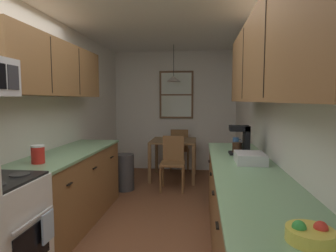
# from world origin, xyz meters

# --- Properties ---
(ground_plane) EXTENTS (12.00, 12.00, 0.00)m
(ground_plane) POSITION_xyz_m (0.00, 1.00, 0.00)
(ground_plane) COLOR brown
(wall_left) EXTENTS (0.10, 9.00, 2.55)m
(wall_left) POSITION_xyz_m (-1.35, 1.00, 1.27)
(wall_left) COLOR white
(wall_left) RESTS_ON ground
(wall_right) EXTENTS (0.10, 9.00, 2.55)m
(wall_right) POSITION_xyz_m (1.35, 1.00, 1.27)
(wall_right) COLOR white
(wall_right) RESTS_ON ground
(wall_back) EXTENTS (4.40, 0.10, 2.55)m
(wall_back) POSITION_xyz_m (0.00, 3.65, 1.27)
(wall_back) COLOR white
(wall_back) RESTS_ON ground
(ceiling_slab) EXTENTS (4.40, 9.00, 0.08)m
(ceiling_slab) POSITION_xyz_m (0.00, 1.00, 2.59)
(ceiling_slab) COLOR white
(counter_left) EXTENTS (0.64, 1.97, 0.90)m
(counter_left) POSITION_xyz_m (-1.00, 0.75, 0.45)
(counter_left) COLOR olive
(counter_left) RESTS_ON ground
(upper_cabinets_left) EXTENTS (0.33, 2.05, 0.63)m
(upper_cabinets_left) POSITION_xyz_m (-1.14, 0.70, 1.88)
(upper_cabinets_left) COLOR olive
(counter_right) EXTENTS (0.64, 3.26, 0.90)m
(counter_right) POSITION_xyz_m (1.00, 0.00, 0.45)
(counter_right) COLOR olive
(counter_right) RESTS_ON ground
(upper_cabinets_right) EXTENTS (0.33, 2.94, 0.75)m
(upper_cabinets_right) POSITION_xyz_m (1.14, -0.05, 1.87)
(upper_cabinets_right) COLOR olive
(dining_table) EXTENTS (0.85, 0.85, 0.75)m
(dining_table) POSITION_xyz_m (0.05, 2.88, 0.63)
(dining_table) COLOR brown
(dining_table) RESTS_ON ground
(dining_chair_near) EXTENTS (0.41, 0.41, 0.90)m
(dining_chair_near) POSITION_xyz_m (0.10, 2.25, 0.50)
(dining_chair_near) COLOR olive
(dining_chair_near) RESTS_ON ground
(dining_chair_far) EXTENTS (0.41, 0.41, 0.90)m
(dining_chair_far) POSITION_xyz_m (0.13, 3.52, 0.50)
(dining_chair_far) COLOR olive
(dining_chair_far) RESTS_ON ground
(pendant_light) EXTENTS (0.27, 0.27, 0.69)m
(pendant_light) POSITION_xyz_m (0.05, 2.88, 1.92)
(pendant_light) COLOR black
(back_window) EXTENTS (0.72, 0.05, 1.01)m
(back_window) POSITION_xyz_m (0.04, 3.58, 1.63)
(back_window) COLOR brown
(trash_bin) EXTENTS (0.32, 0.32, 0.61)m
(trash_bin) POSITION_xyz_m (-0.70, 2.09, 0.30)
(trash_bin) COLOR #3F3F42
(trash_bin) RESTS_ON ground
(storage_canister) EXTENTS (0.13, 0.13, 0.18)m
(storage_canister) POSITION_xyz_m (-1.00, 0.09, 0.99)
(storage_canister) COLOR red
(storage_canister) RESTS_ON counter_left
(dish_towel) EXTENTS (0.02, 0.16, 0.24)m
(dish_towel) POSITION_xyz_m (-0.64, -0.39, 0.50)
(dish_towel) COLOR silver
(coffee_maker) EXTENTS (0.22, 0.18, 0.33)m
(coffee_maker) POSITION_xyz_m (1.04, 0.80, 1.07)
(coffee_maker) COLOR black
(coffee_maker) RESTS_ON counter_right
(mug_by_coffeemaker) EXTENTS (0.12, 0.08, 0.10)m
(mug_by_coffeemaker) POSITION_xyz_m (1.06, 1.48, 0.95)
(mug_by_coffeemaker) COLOR #335999
(mug_by_coffeemaker) RESTS_ON counter_right
(fruit_bowl) EXTENTS (0.20, 0.20, 0.09)m
(fruit_bowl) POSITION_xyz_m (1.05, -1.20, 0.94)
(fruit_bowl) COLOR #E5D14C
(fruit_bowl) RESTS_ON counter_right
(dish_rack) EXTENTS (0.28, 0.34, 0.10)m
(dish_rack) POSITION_xyz_m (1.06, 0.35, 0.95)
(dish_rack) COLOR silver
(dish_rack) RESTS_ON counter_right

